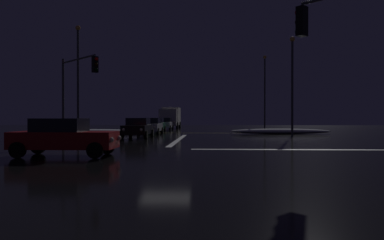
{
  "coord_description": "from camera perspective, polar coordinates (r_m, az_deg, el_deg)",
  "views": [
    {
      "loc": [
        2.18,
        -19.0,
        1.61
      ],
      "look_at": [
        0.81,
        11.9,
        1.4
      ],
      "focal_mm": 35.26,
      "sensor_mm": 36.0,
      "label": 1
    }
  ],
  "objects": [
    {
      "name": "ground",
      "position": [
        19.2,
        -4.01,
        -4.57
      ],
      "size": [
        120.0,
        120.0,
        0.1
      ],
      "primitive_type": "cube",
      "color": "black"
    },
    {
      "name": "stop_line_north",
      "position": [
        27.43,
        -2.03,
        -2.97
      ],
      "size": [
        0.35,
        14.22,
        0.01
      ],
      "color": "white",
      "rests_on": "ground"
    },
    {
      "name": "centre_line_ns",
      "position": [
        38.99,
        -0.67,
        -1.97
      ],
      "size": [
        22.0,
        0.15,
        0.01
      ],
      "color": "yellow",
      "rests_on": "ground"
    },
    {
      "name": "crosswalk_bar_east",
      "position": [
        20.06,
        20.66,
        -4.23
      ],
      "size": [
        14.22,
        0.4,
        0.01
      ],
      "color": "white",
      "rests_on": "ground"
    },
    {
      "name": "snow_bank_left_curb",
      "position": [
        38.1,
        -14.69,
        -1.7
      ],
      "size": [
        10.29,
        1.5,
        0.46
      ],
      "color": "white",
      "rests_on": "ground"
    },
    {
      "name": "snow_bank_right_curb",
      "position": [
        37.28,
        13.24,
        -1.69
      ],
      "size": [
        9.59,
        1.5,
        0.53
      ],
      "color": "white",
      "rests_on": "ground"
    },
    {
      "name": "sedan_black",
      "position": [
        29.84,
        -8.18,
        -1.17
      ],
      "size": [
        2.02,
        4.33,
        1.57
      ],
      "color": "black",
      "rests_on": "ground"
    },
    {
      "name": "sedan_silver",
      "position": [
        36.53,
        -6.24,
        -0.88
      ],
      "size": [
        2.02,
        4.33,
        1.57
      ],
      "color": "#B7B7BC",
      "rests_on": "ground"
    },
    {
      "name": "sedan_green",
      "position": [
        42.46,
        -5.57,
        -0.71
      ],
      "size": [
        2.02,
        4.33,
        1.57
      ],
      "color": "#14512D",
      "rests_on": "ground"
    },
    {
      "name": "sedan_white",
      "position": [
        48.69,
        -4.19,
        -0.57
      ],
      "size": [
        2.02,
        4.33,
        1.57
      ],
      "color": "silver",
      "rests_on": "ground"
    },
    {
      "name": "box_truck",
      "position": [
        55.39,
        -3.26,
        0.49
      ],
      "size": [
        2.68,
        8.28,
        3.08
      ],
      "color": "beige",
      "rests_on": "ground"
    },
    {
      "name": "sedan_red_crossing",
      "position": [
        16.6,
        -18.82,
        -2.42
      ],
      "size": [
        4.33,
        2.02,
        1.57
      ],
      "color": "maroon",
      "rests_on": "ground"
    },
    {
      "name": "traffic_signal_nw",
      "position": [
        27.91,
        -17.14,
        5.67
      ],
      "size": [
        3.8,
        3.8,
        5.99
      ],
      "color": "#4C4C51",
      "rests_on": "ground"
    },
    {
      "name": "traffic_signal_se",
      "position": [
        13.02,
        26.12,
        11.53
      ],
      "size": [
        3.54,
        3.54,
        5.94
      ],
      "color": "#4C4C51",
      "rests_on": "ground"
    },
    {
      "name": "streetlamp_right_far",
      "position": [
        49.58,
        10.95,
        4.88
      ],
      "size": [
        0.44,
        0.44,
        9.61
      ],
      "color": "#424247",
      "rests_on": "ground"
    },
    {
      "name": "streetlamp_left_near",
      "position": [
        35.11,
        -16.87,
        6.87
      ],
      "size": [
        0.44,
        0.44,
        9.77
      ],
      "color": "#424247",
      "rests_on": "ground"
    },
    {
      "name": "streetlamp_right_near",
      "position": [
        33.85,
        14.93,
        6.09
      ],
      "size": [
        0.44,
        0.44,
        8.6
      ],
      "color": "#424247",
      "rests_on": "ground"
    }
  ]
}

